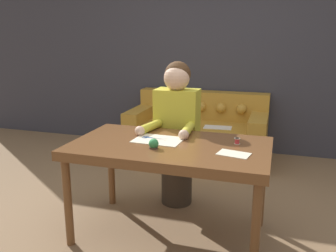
{
  "coord_description": "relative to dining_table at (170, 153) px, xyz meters",
  "views": [
    {
      "loc": [
        0.76,
        -2.4,
        1.51
      ],
      "look_at": [
        -0.02,
        0.1,
        0.84
      ],
      "focal_mm": 38.0,
      "sensor_mm": 36.0,
      "label": 1
    }
  ],
  "objects": [
    {
      "name": "ground_plane",
      "position": [
        -0.03,
        0.03,
        -0.66
      ],
      "size": [
        16.0,
        16.0,
        0.0
      ],
      "primitive_type": "plane",
      "color": "#846647"
    },
    {
      "name": "wall_back",
      "position": [
        -0.03,
        2.31,
        0.64
      ],
      "size": [
        8.0,
        0.06,
        2.6
      ],
      "color": "#383842",
      "rests_on": "ground_plane"
    },
    {
      "name": "dining_table",
      "position": [
        0.0,
        0.0,
        0.0
      ],
      "size": [
        1.44,
        0.82,
        0.74
      ],
      "color": "brown",
      "rests_on": "ground_plane"
    },
    {
      "name": "couch",
      "position": [
        -0.2,
        1.87,
        -0.37
      ],
      "size": [
        1.68,
        0.87,
        0.8
      ],
      "color": "#B7842D",
      "rests_on": "ground_plane"
    },
    {
      "name": "person",
      "position": [
        -0.1,
        0.54,
        0.0
      ],
      "size": [
        0.44,
        0.59,
        1.3
      ],
      "color": "#33281E",
      "rests_on": "ground_plane"
    },
    {
      "name": "pattern_paper_main",
      "position": [
        -0.11,
        0.06,
        0.08
      ],
      "size": [
        0.37,
        0.28,
        0.0
      ],
      "color": "beige",
      "rests_on": "dining_table"
    },
    {
      "name": "pattern_paper_offcut",
      "position": [
        0.48,
        -0.1,
        0.08
      ],
      "size": [
        0.23,
        0.17,
        0.0
      ],
      "color": "beige",
      "rests_on": "dining_table"
    },
    {
      "name": "scissors",
      "position": [
        -0.18,
        0.09,
        0.08
      ],
      "size": [
        0.2,
        0.07,
        0.01
      ],
      "color": "silver",
      "rests_on": "dining_table"
    },
    {
      "name": "thread_spool",
      "position": [
        0.47,
        0.14,
        0.1
      ],
      "size": [
        0.04,
        0.04,
        0.05
      ],
      "color": "red",
      "rests_on": "dining_table"
    },
    {
      "name": "pin_cushion",
      "position": [
        -0.07,
        -0.14,
        0.11
      ],
      "size": [
        0.07,
        0.07,
        0.07
      ],
      "color": "#4C3828",
      "rests_on": "dining_table"
    }
  ]
}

